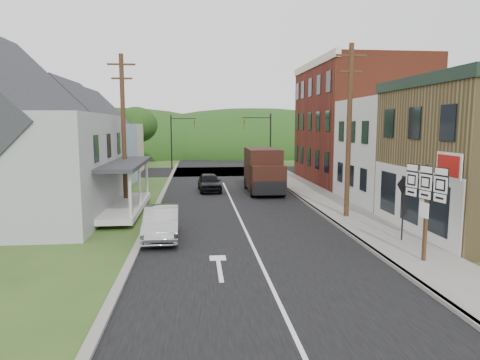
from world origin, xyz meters
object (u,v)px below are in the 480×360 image
object	(u,v)px
route_sign_cluster	(426,199)
delivery_van	(264,171)
dark_sedan	(209,182)
silver_sedan	(162,223)
warning_sign	(403,200)

from	to	relation	value
route_sign_cluster	delivery_van	bearing A→B (deg)	88.11
dark_sedan	delivery_van	distance (m)	4.15
delivery_van	silver_sedan	bearing A→B (deg)	-117.45
route_sign_cluster	warning_sign	bearing A→B (deg)	66.31
silver_sedan	delivery_van	xyz separation A→B (m)	(6.38, 12.04, 0.92)
route_sign_cluster	silver_sedan	bearing A→B (deg)	142.16
dark_sedan	route_sign_cluster	xyz separation A→B (m)	(7.01, -17.55, 1.71)
route_sign_cluster	warning_sign	xyz separation A→B (m)	(0.53, 2.67, -0.53)
route_sign_cluster	warning_sign	size ratio (longest dim) A/B	1.29
silver_sedan	warning_sign	world-z (taller)	warning_sign
dark_sedan	route_sign_cluster	world-z (taller)	route_sign_cluster
dark_sedan	silver_sedan	bearing A→B (deg)	-104.13
dark_sedan	delivery_van	world-z (taller)	delivery_van
dark_sedan	route_sign_cluster	size ratio (longest dim) A/B	1.14
silver_sedan	warning_sign	xyz separation A→B (m)	(10.01, -1.82, 1.16)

